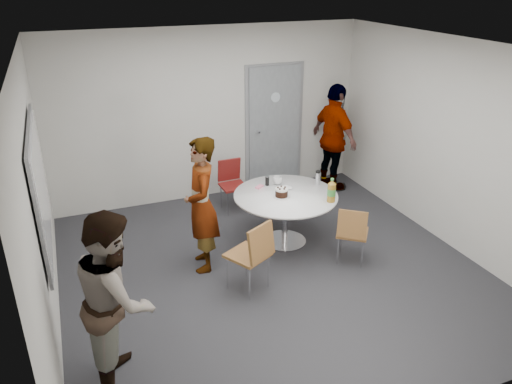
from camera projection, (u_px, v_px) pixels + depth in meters
name	position (u px, v px, depth m)	size (l,w,h in m)	color
floor	(272.00, 270.00, 6.24)	(5.00, 5.00, 0.00)	#252529
ceiling	(275.00, 48.00, 5.14)	(5.00, 5.00, 0.00)	silver
wall_back	(210.00, 115.00, 7.81)	(5.00, 5.00, 0.00)	#B7B5AE
wall_left	(38.00, 204.00, 4.85)	(5.00, 5.00, 0.00)	#B7B5AE
wall_right	(448.00, 144.00, 6.54)	(5.00, 5.00, 0.00)	#B7B5AE
wall_front	(412.00, 288.00, 3.57)	(5.00, 5.00, 0.00)	#B7B5AE
door	(274.00, 128.00, 8.30)	(1.02, 0.17, 2.12)	slate
whiteboard	(40.00, 187.00, 4.99)	(0.04, 1.90, 1.25)	gray
table	(288.00, 201.00, 6.63)	(1.38, 1.38, 1.04)	white
chair_near_left	(254.00, 251.00, 5.63)	(0.58, 0.60, 0.88)	brown
chair_near_right	(352.00, 230.00, 6.20)	(0.53, 0.54, 0.78)	brown
chair_far	(232.00, 180.00, 7.67)	(0.39, 0.42, 0.79)	maroon
person_main	(202.00, 205.00, 5.99)	(0.62, 0.41, 1.69)	#A5C6EA
person_left	(116.00, 299.00, 4.31)	(0.81, 0.63, 1.67)	white
person_right	(334.00, 138.00, 8.19)	(1.05, 0.44, 1.80)	black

